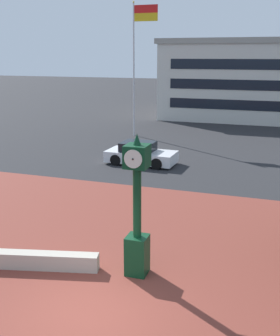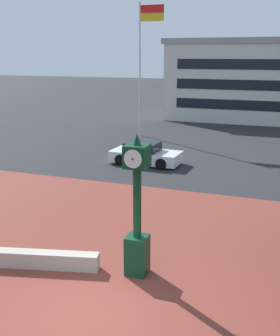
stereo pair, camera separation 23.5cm
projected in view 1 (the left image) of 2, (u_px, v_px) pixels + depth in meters
name	position (u px, v px, depth m)	size (l,w,h in m)	color
ground_plane	(88.00, 313.00, 10.39)	(200.00, 200.00, 0.00)	#262628
plaza_brick_paving	(131.00, 258.00, 13.21)	(44.00, 14.18, 0.01)	brown
planter_wall	(45.00, 261.00, 12.50)	(3.20, 0.40, 0.50)	#ADA393
street_clock	(137.00, 215.00, 11.81)	(0.64, 0.75, 4.16)	#0C381E
car_street_near	(141.00, 154.00, 24.42)	(4.09, 2.05, 1.28)	silver
flagpole_primary	(137.00, 56.00, 31.45)	(1.92, 0.14, 9.94)	silver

